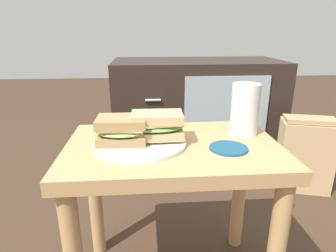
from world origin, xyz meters
The scene contains 8 objects.
side_table centered at (0.00, 0.00, 0.37)m, with size 0.56×0.36×0.46m.
tv_cabinet centered at (0.23, 0.95, 0.29)m, with size 0.96×0.46×0.58m.
plate centered at (-0.09, 0.01, 0.47)m, with size 0.24×0.24×0.01m, color silver.
sandwich_front centered at (-0.13, 0.00, 0.50)m, with size 0.14×0.10×0.07m.
sandwich_back centered at (-0.04, 0.01, 0.51)m, with size 0.15×0.10×0.07m.
beer_glass centered at (0.21, 0.06, 0.53)m, with size 0.08×0.08×0.15m.
coaster centered at (0.14, -0.05, 0.46)m, with size 0.10×0.10×0.01m, color navy.
paper_bag centered at (0.69, 0.50, 0.18)m, with size 0.27×0.20×0.36m.
Camera 1 is at (-0.07, -0.69, 0.75)m, focal length 30.47 mm.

